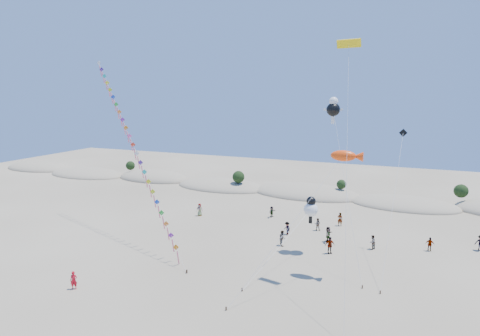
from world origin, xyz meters
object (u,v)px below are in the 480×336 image
(fish_kite, at_px, (347,156))
(parafoil_kite, at_px, (349,49))
(kite_train, at_px, (132,142))
(flyer_foreground, at_px, (74,280))

(fish_kite, xyz_separation_m, parafoil_kite, (-0.21, -0.42, 9.51))
(kite_train, distance_m, fish_kite, 25.62)
(parafoil_kite, xyz_separation_m, flyer_foreground, (-21.39, -12.03, -20.21))
(kite_train, distance_m, parafoil_kite, 27.18)
(parafoil_kite, distance_m, flyer_foreground, 31.79)
(kite_train, height_order, fish_kite, kite_train)
(kite_train, bearing_deg, parafoil_kite, -5.08)
(kite_train, bearing_deg, flyer_foreground, -74.53)
(kite_train, xyz_separation_m, parafoil_kite, (25.35, -2.25, 9.54))
(fish_kite, bearing_deg, flyer_foreground, -150.04)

